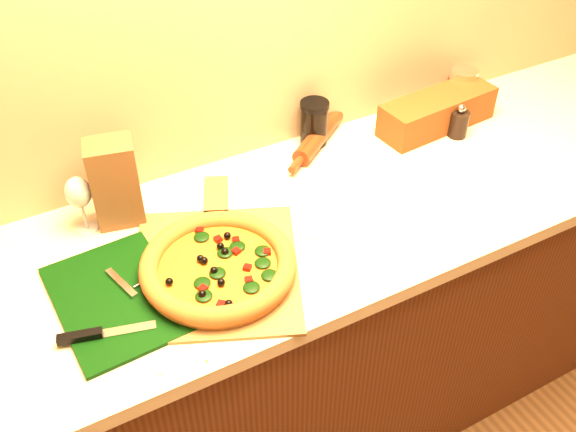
# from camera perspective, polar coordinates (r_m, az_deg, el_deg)

# --- Properties ---
(cabinet) EXTENTS (2.80, 0.65, 0.86)m
(cabinet) POSITION_cam_1_polar(r_m,az_deg,el_deg) (1.99, 1.45, -10.21)
(cabinet) COLOR #49210F
(cabinet) RESTS_ON ground
(countertop) EXTENTS (2.84, 0.68, 0.04)m
(countertop) POSITION_cam_1_polar(r_m,az_deg,el_deg) (1.67, 1.70, -0.26)
(countertop) COLOR beige
(countertop) RESTS_ON cabinet
(pizza_peel) EXTENTS (0.52, 0.61, 0.01)m
(pizza_peel) POSITION_cam_1_polar(r_m,az_deg,el_deg) (1.52, -6.45, -4.26)
(pizza_peel) COLOR olive
(pizza_peel) RESTS_ON countertop
(pizza) EXTENTS (0.36, 0.36, 0.05)m
(pizza) POSITION_cam_1_polar(r_m,az_deg,el_deg) (1.47, -6.21, -4.43)
(pizza) COLOR #C17230
(pizza) RESTS_ON pizza_peel
(cutting_board) EXTENTS (0.28, 0.37, 0.03)m
(cutting_board) POSITION_cam_1_polar(r_m,az_deg,el_deg) (1.48, -15.02, -7.13)
(cutting_board) COLOR black
(cutting_board) RESTS_ON countertop
(bottle_cap) EXTENTS (0.03, 0.03, 0.01)m
(bottle_cap) POSITION_cam_1_polar(r_m,az_deg,el_deg) (1.50, -3.12, -4.78)
(bottle_cap) COLOR black
(bottle_cap) RESTS_ON countertop
(pepper_grinder) EXTENTS (0.06, 0.06, 0.11)m
(pepper_grinder) POSITION_cam_1_polar(r_m,az_deg,el_deg) (1.99, 14.93, 7.98)
(pepper_grinder) COLOR black
(pepper_grinder) RESTS_ON countertop
(rolling_pin) EXTENTS (0.32, 0.25, 0.05)m
(rolling_pin) POSITION_cam_1_polar(r_m,az_deg,el_deg) (1.90, 2.75, 7.15)
(rolling_pin) COLOR #57230F
(rolling_pin) RESTS_ON countertop
(coffee_canister) EXTENTS (0.09, 0.09, 0.12)m
(coffee_canister) POSITION_cam_1_polar(r_m,az_deg,el_deg) (2.14, 15.15, 10.98)
(coffee_canister) COLOR silver
(coffee_canister) RESTS_ON countertop
(bread_bag) EXTENTS (0.39, 0.15, 0.10)m
(bread_bag) POSITION_cam_1_polar(r_m,az_deg,el_deg) (2.02, 13.12, 9.02)
(bread_bag) COLOR #613312
(bread_bag) RESTS_ON countertop
(wine_glass) EXTENTS (0.06, 0.06, 0.16)m
(wine_glass) POSITION_cam_1_polar(r_m,az_deg,el_deg) (1.62, -18.14, 1.89)
(wine_glass) COLOR silver
(wine_glass) RESTS_ON countertop
(paper_bag) EXTENTS (0.13, 0.11, 0.23)m
(paper_bag) POSITION_cam_1_polar(r_m,az_deg,el_deg) (1.62, -15.11, 2.88)
(paper_bag) COLOR brown
(paper_bag) RESTS_ON countertop
(dark_jar) EXTENTS (0.08, 0.08, 0.13)m
(dark_jar) POSITION_cam_1_polar(r_m,az_deg,el_deg) (1.88, 2.34, 8.29)
(dark_jar) COLOR black
(dark_jar) RESTS_ON countertop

